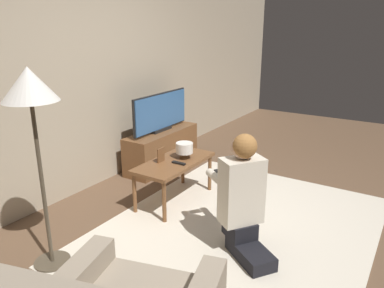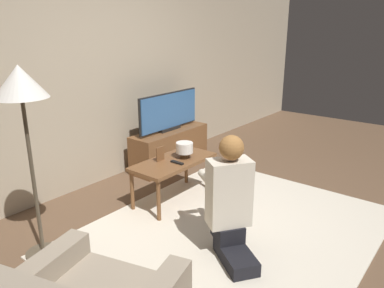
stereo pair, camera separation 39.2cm
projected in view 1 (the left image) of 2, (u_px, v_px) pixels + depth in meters
name	position (u px, v px, depth m)	size (l,w,h in m)	color
ground_plane	(239.00, 230.00, 3.48)	(10.00, 10.00, 0.00)	brown
wall_back	(83.00, 75.00, 4.07)	(10.00, 0.06, 2.60)	tan
rug	(239.00, 229.00, 3.48)	(2.83, 2.26, 0.02)	beige
tv_stand	(162.00, 149.00, 4.97)	(1.17, 0.37, 0.49)	brown
tv	(161.00, 112.00, 4.82)	(1.06, 0.08, 0.50)	black
coffee_table	(174.00, 166.00, 3.91)	(0.94, 0.45, 0.46)	brown
floor_lamp	(31.00, 99.00, 2.58)	(0.39, 0.39, 1.55)	#4C4233
person_kneeling	(242.00, 195.00, 3.01)	(0.67, 0.80, 1.01)	black
picture_frame	(161.00, 155.00, 3.85)	(0.11, 0.01, 0.15)	brown
table_lamp	(184.00, 149.00, 3.94)	(0.18, 0.18, 0.17)	#4C3823
remote	(179.00, 163.00, 3.81)	(0.04, 0.15, 0.02)	black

